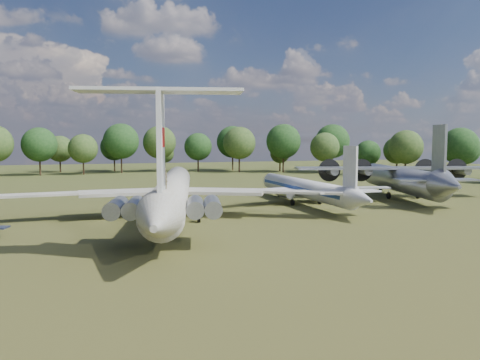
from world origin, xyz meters
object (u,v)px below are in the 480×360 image
object	(u,v)px
il62_airliner	(172,198)
an12_transport	(401,183)
tu104_jet	(304,192)
person_on_il62	(164,178)

from	to	relation	value
il62_airliner	an12_transport	bearing A→B (deg)	25.76
tu104_jet	person_on_il62	world-z (taller)	person_on_il62
tu104_jet	an12_transport	distance (m)	20.08
il62_airliner	an12_transport	size ratio (longest dim) A/B	1.40
an12_transport	person_on_il62	size ratio (longest dim) A/B	21.16
an12_transport	person_on_il62	world-z (taller)	person_on_il62
tu104_jet	an12_transport	size ratio (longest dim) A/B	0.97
il62_airliner	person_on_il62	size ratio (longest dim) A/B	29.66
il62_airliner	tu104_jet	size ratio (longest dim) A/B	1.44
tu104_jet	person_on_il62	size ratio (longest dim) A/B	20.55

